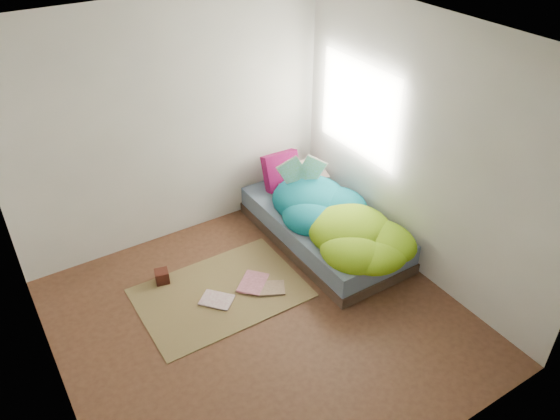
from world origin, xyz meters
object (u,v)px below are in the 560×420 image
(wooden_box, at_px, (162,276))
(floor_book_b, at_px, (241,281))
(pillow_magenta, at_px, (281,171))
(floor_book_a, at_px, (212,308))
(open_book, at_px, (302,163))
(bed, at_px, (323,228))

(wooden_box, xyz_separation_m, floor_book_b, (0.67, -0.44, -0.05))
(pillow_magenta, xyz_separation_m, floor_book_a, (-1.47, -1.08, -0.53))
(open_book, distance_m, floor_book_a, 1.86)
(wooden_box, bearing_deg, floor_book_a, -68.17)
(floor_book_a, bearing_deg, floor_book_b, -16.68)
(floor_book_a, bearing_deg, pillow_magenta, -4.49)
(open_book, distance_m, wooden_box, 1.92)
(wooden_box, relative_size, floor_book_b, 0.40)
(bed, height_order, wooden_box, bed)
(pillow_magenta, height_order, floor_book_a, pillow_magenta)
(floor_book_b, bearing_deg, wooden_box, -163.81)
(wooden_box, height_order, floor_book_a, wooden_box)
(pillow_magenta, relative_size, floor_book_a, 1.40)
(open_book, height_order, floor_book_a, open_book)
(bed, distance_m, floor_book_a, 1.59)
(open_book, relative_size, floor_book_b, 1.34)
(bed, bearing_deg, wooden_box, 170.70)
(bed, height_order, floor_book_b, bed)
(bed, xyz_separation_m, floor_book_b, (-1.12, -0.14, -0.14))
(bed, relative_size, pillow_magenta, 4.71)
(bed, xyz_separation_m, floor_book_a, (-1.54, -0.33, -0.14))
(pillow_magenta, distance_m, wooden_box, 1.84)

